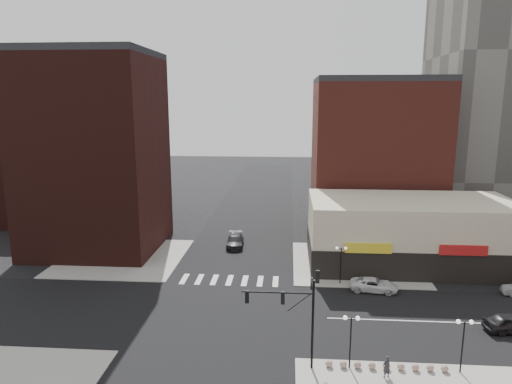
{
  "coord_description": "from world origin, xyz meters",
  "views": [
    {
      "loc": [
        6.33,
        -39.02,
        19.68
      ],
      "look_at": [
        3.19,
        3.57,
        11.0
      ],
      "focal_mm": 32.0,
      "sensor_mm": 36.0,
      "label": 1
    }
  ],
  "objects_px": {
    "street_lamp_se_b": "(464,332)",
    "street_lamp_ne": "(341,255)",
    "white_suv": "(374,285)",
    "traffic_signal": "(300,304)",
    "street_lamp_se_a": "(351,328)",
    "dark_sedan_east": "(512,323)",
    "dark_sedan_north": "(235,241)",
    "pedestrian": "(387,367)"
  },
  "relations": [
    {
      "from": "white_suv",
      "to": "traffic_signal",
      "type": "bearing_deg",
      "value": 157.64
    },
    {
      "from": "white_suv",
      "to": "dark_sedan_north",
      "type": "relative_size",
      "value": 0.91
    },
    {
      "from": "street_lamp_ne",
      "to": "dark_sedan_east",
      "type": "distance_m",
      "value": 16.74
    },
    {
      "from": "white_suv",
      "to": "pedestrian",
      "type": "relative_size",
      "value": 2.89
    },
    {
      "from": "street_lamp_se_b",
      "to": "street_lamp_ne",
      "type": "xyz_separation_m",
      "value": [
        -7.0,
        16.0,
        0.0
      ]
    },
    {
      "from": "white_suv",
      "to": "dark_sedan_east",
      "type": "relative_size",
      "value": 1.04
    },
    {
      "from": "street_lamp_ne",
      "to": "dark_sedan_north",
      "type": "relative_size",
      "value": 0.77
    },
    {
      "from": "street_lamp_se_b",
      "to": "street_lamp_ne",
      "type": "relative_size",
      "value": 1.0
    },
    {
      "from": "street_lamp_se_b",
      "to": "street_lamp_ne",
      "type": "height_order",
      "value": "same"
    },
    {
      "from": "traffic_signal",
      "to": "dark_sedan_north",
      "type": "bearing_deg",
      "value": 106.23
    },
    {
      "from": "street_lamp_se_b",
      "to": "dark_sedan_north",
      "type": "bearing_deg",
      "value": 125.3
    },
    {
      "from": "street_lamp_se_a",
      "to": "street_lamp_ne",
      "type": "xyz_separation_m",
      "value": [
        1.0,
        16.0,
        0.0
      ]
    },
    {
      "from": "traffic_signal",
      "to": "white_suv",
      "type": "bearing_deg",
      "value": 60.5
    },
    {
      "from": "pedestrian",
      "to": "street_lamp_se_b",
      "type": "bearing_deg",
      "value": 164.56
    },
    {
      "from": "street_lamp_ne",
      "to": "street_lamp_se_b",
      "type": "bearing_deg",
      "value": -66.37
    },
    {
      "from": "pedestrian",
      "to": "white_suv",
      "type": "bearing_deg",
      "value": -122.71
    },
    {
      "from": "street_lamp_ne",
      "to": "pedestrian",
      "type": "bearing_deg",
      "value": -85.03
    },
    {
      "from": "dark_sedan_east",
      "to": "pedestrian",
      "type": "relative_size",
      "value": 2.77
    },
    {
      "from": "dark_sedan_north",
      "to": "white_suv",
      "type": "bearing_deg",
      "value": -42.99
    },
    {
      "from": "traffic_signal",
      "to": "street_lamp_se_b",
      "type": "relative_size",
      "value": 1.87
    },
    {
      "from": "street_lamp_ne",
      "to": "white_suv",
      "type": "bearing_deg",
      "value": -24.15
    },
    {
      "from": "traffic_signal",
      "to": "street_lamp_se_b",
      "type": "bearing_deg",
      "value": -0.82
    },
    {
      "from": "traffic_signal",
      "to": "street_lamp_se_b",
      "type": "height_order",
      "value": "traffic_signal"
    },
    {
      "from": "traffic_signal",
      "to": "dark_sedan_east",
      "type": "xyz_separation_m",
      "value": [
        18.43,
        6.49,
        -4.16
      ]
    },
    {
      "from": "traffic_signal",
      "to": "dark_sedan_north",
      "type": "distance_m",
      "value": 29.38
    },
    {
      "from": "street_lamp_se_a",
      "to": "pedestrian",
      "type": "height_order",
      "value": "street_lamp_se_a"
    },
    {
      "from": "dark_sedan_north",
      "to": "traffic_signal",
      "type": "bearing_deg",
      "value": -76.83
    },
    {
      "from": "street_lamp_se_b",
      "to": "street_lamp_ne",
      "type": "bearing_deg",
      "value": 113.63
    },
    {
      "from": "street_lamp_se_b",
      "to": "dark_sedan_north",
      "type": "relative_size",
      "value": 0.77
    },
    {
      "from": "dark_sedan_east",
      "to": "dark_sedan_north",
      "type": "xyz_separation_m",
      "value": [
        -26.55,
        21.43,
        -0.02
      ]
    },
    {
      "from": "street_lamp_se_a",
      "to": "dark_sedan_north",
      "type": "xyz_separation_m",
      "value": [
        -11.89,
        28.09,
        -2.51
      ]
    },
    {
      "from": "traffic_signal",
      "to": "street_lamp_se_a",
      "type": "relative_size",
      "value": 1.87
    },
    {
      "from": "dark_sedan_east",
      "to": "pedestrian",
      "type": "xyz_separation_m",
      "value": [
        -12.18,
        -7.67,
        0.17
      ]
    },
    {
      "from": "traffic_signal",
      "to": "dark_sedan_east",
      "type": "bearing_deg",
      "value": 19.41
    },
    {
      "from": "street_lamp_se_a",
      "to": "street_lamp_se_b",
      "type": "bearing_deg",
      "value": 0.0
    },
    {
      "from": "street_lamp_se_a",
      "to": "street_lamp_ne",
      "type": "relative_size",
      "value": 1.0
    },
    {
      "from": "street_lamp_se_a",
      "to": "dark_sedan_east",
      "type": "relative_size",
      "value": 0.89
    },
    {
      "from": "street_lamp_se_a",
      "to": "street_lamp_se_b",
      "type": "relative_size",
      "value": 1.0
    },
    {
      "from": "street_lamp_ne",
      "to": "white_suv",
      "type": "height_order",
      "value": "street_lamp_ne"
    },
    {
      "from": "street_lamp_se_b",
      "to": "pedestrian",
      "type": "bearing_deg",
      "value": -169.59
    },
    {
      "from": "street_lamp_se_b",
      "to": "white_suv",
      "type": "relative_size",
      "value": 0.85
    },
    {
      "from": "street_lamp_se_b",
      "to": "white_suv",
      "type": "bearing_deg",
      "value": 104.15
    }
  ]
}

